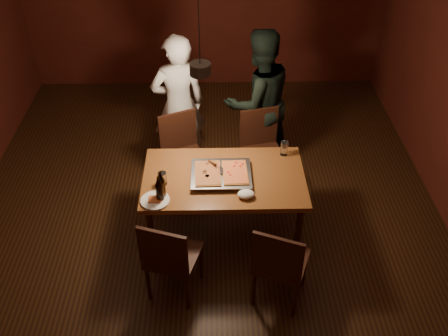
{
  "coord_description": "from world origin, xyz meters",
  "views": [
    {
      "loc": [
        0.12,
        -3.76,
        3.66
      ],
      "look_at": [
        0.19,
        -0.19,
        0.85
      ],
      "focal_mm": 40.0,
      "sensor_mm": 36.0,
      "label": 1
    }
  ],
  "objects_px": {
    "dining_table": "(224,183)",
    "chair_near_right": "(279,260)",
    "beer_bottle_b": "(161,184)",
    "diner_white": "(179,105)",
    "chair_far_left": "(182,146)",
    "chair_far_right": "(261,142)",
    "diner_dark": "(258,101)",
    "pizza_tray": "(221,175)",
    "chair_near_left": "(169,254)",
    "pendant_lamp": "(200,68)",
    "plate_slice": "(155,200)",
    "beer_bottle_a": "(159,189)"
  },
  "relations": [
    {
      "from": "dining_table",
      "to": "chair_near_left",
      "type": "distance_m",
      "value": 0.9
    },
    {
      "from": "chair_far_right",
      "to": "beer_bottle_b",
      "type": "xyz_separation_m",
      "value": [
        -0.97,
        -1.1,
        0.35
      ]
    },
    {
      "from": "chair_near_left",
      "to": "diner_dark",
      "type": "distance_m",
      "value": 2.17
    },
    {
      "from": "chair_far_right",
      "to": "diner_white",
      "type": "distance_m",
      "value": 1.0
    },
    {
      "from": "dining_table",
      "to": "chair_near_right",
      "type": "height_order",
      "value": "chair_near_right"
    },
    {
      "from": "chair_far_left",
      "to": "diner_white",
      "type": "height_order",
      "value": "diner_white"
    },
    {
      "from": "dining_table",
      "to": "chair_far_left",
      "type": "relative_size",
      "value": 2.71
    },
    {
      "from": "chair_far_left",
      "to": "pizza_tray",
      "type": "relative_size",
      "value": 1.01
    },
    {
      "from": "chair_near_left",
      "to": "dining_table",
      "type": "bearing_deg",
      "value": 75.84
    },
    {
      "from": "chair_far_left",
      "to": "beer_bottle_a",
      "type": "xyz_separation_m",
      "value": [
        -0.12,
        -1.1,
        0.34
      ]
    },
    {
      "from": "chair_near_right",
      "to": "diner_dark",
      "type": "bearing_deg",
      "value": 112.53
    },
    {
      "from": "chair_far_left",
      "to": "diner_dark",
      "type": "distance_m",
      "value": 0.99
    },
    {
      "from": "pizza_tray",
      "to": "chair_far_right",
      "type": "bearing_deg",
      "value": 63.15
    },
    {
      "from": "pizza_tray",
      "to": "diner_white",
      "type": "relative_size",
      "value": 0.34
    },
    {
      "from": "chair_near_left",
      "to": "plate_slice",
      "type": "xyz_separation_m",
      "value": [
        -0.13,
        0.42,
        0.22
      ]
    },
    {
      "from": "chair_far_right",
      "to": "chair_near_left",
      "type": "distance_m",
      "value": 1.82
    },
    {
      "from": "beer_bottle_a",
      "to": "diner_white",
      "type": "height_order",
      "value": "diner_white"
    },
    {
      "from": "dining_table",
      "to": "chair_far_left",
      "type": "bearing_deg",
      "value": 118.95
    },
    {
      "from": "beer_bottle_a",
      "to": "pendant_lamp",
      "type": "relative_size",
      "value": 0.24
    },
    {
      "from": "dining_table",
      "to": "chair_far_left",
      "type": "distance_m",
      "value": 0.91
    },
    {
      "from": "chair_near_left",
      "to": "diner_dark",
      "type": "xyz_separation_m",
      "value": [
        0.88,
        1.96,
        0.3
      ]
    },
    {
      "from": "dining_table",
      "to": "beer_bottle_b",
      "type": "relative_size",
      "value": 5.54
    },
    {
      "from": "dining_table",
      "to": "pendant_lamp",
      "type": "height_order",
      "value": "pendant_lamp"
    },
    {
      "from": "chair_near_right",
      "to": "plate_slice",
      "type": "bearing_deg",
      "value": 175.71
    },
    {
      "from": "pizza_tray",
      "to": "chair_near_right",
      "type": "bearing_deg",
      "value": -59.71
    },
    {
      "from": "chair_near_left",
      "to": "pendant_lamp",
      "type": "relative_size",
      "value": 0.48
    },
    {
      "from": "chair_far_left",
      "to": "chair_near_left",
      "type": "xyz_separation_m",
      "value": [
        -0.04,
        -1.54,
        0.0
      ]
    },
    {
      "from": "diner_white",
      "to": "dining_table",
      "type": "bearing_deg",
      "value": 95.15
    },
    {
      "from": "chair_far_right",
      "to": "beer_bottle_b",
      "type": "bearing_deg",
      "value": 35.8
    },
    {
      "from": "beer_bottle_b",
      "to": "diner_white",
      "type": "bearing_deg",
      "value": 86.99
    },
    {
      "from": "chair_near_left",
      "to": "pizza_tray",
      "type": "relative_size",
      "value": 0.96
    },
    {
      "from": "chair_far_left",
      "to": "chair_far_right",
      "type": "height_order",
      "value": "same"
    },
    {
      "from": "chair_near_left",
      "to": "pizza_tray",
      "type": "distance_m",
      "value": 0.9
    },
    {
      "from": "chair_near_right",
      "to": "beer_bottle_a",
      "type": "xyz_separation_m",
      "value": [
        -1.0,
        0.52,
        0.34
      ]
    },
    {
      "from": "pizza_tray",
      "to": "beer_bottle_a",
      "type": "distance_m",
      "value": 0.63
    },
    {
      "from": "dining_table",
      "to": "beer_bottle_a",
      "type": "relative_size",
      "value": 5.74
    },
    {
      "from": "beer_bottle_b",
      "to": "diner_white",
      "type": "xyz_separation_m",
      "value": [
        0.08,
        1.44,
        -0.07
      ]
    },
    {
      "from": "dining_table",
      "to": "chair_near_right",
      "type": "xyz_separation_m",
      "value": [
        0.44,
        -0.83,
        -0.14
      ]
    },
    {
      "from": "pizza_tray",
      "to": "chair_near_left",
      "type": "bearing_deg",
      "value": -120.04
    },
    {
      "from": "chair_far_left",
      "to": "pizza_tray",
      "type": "height_order",
      "value": "chair_far_left"
    },
    {
      "from": "chair_far_right",
      "to": "pendant_lamp",
      "type": "distance_m",
      "value": 1.52
    },
    {
      "from": "pizza_tray",
      "to": "beer_bottle_a",
      "type": "xyz_separation_m",
      "value": [
        -0.53,
        -0.31,
        0.11
      ]
    },
    {
      "from": "chair_near_right",
      "to": "plate_slice",
      "type": "xyz_separation_m",
      "value": [
        -1.05,
        0.51,
        0.22
      ]
    },
    {
      "from": "chair_far_left",
      "to": "chair_near_right",
      "type": "bearing_deg",
      "value": 94.64
    },
    {
      "from": "chair_far_right",
      "to": "plate_slice",
      "type": "relative_size",
      "value": 1.97
    },
    {
      "from": "beer_bottle_b",
      "to": "diner_white",
      "type": "relative_size",
      "value": 0.17
    },
    {
      "from": "chair_far_right",
      "to": "pizza_tray",
      "type": "distance_m",
      "value": 0.99
    },
    {
      "from": "chair_near_left",
      "to": "beer_bottle_b",
      "type": "distance_m",
      "value": 0.6
    },
    {
      "from": "chair_far_right",
      "to": "diner_dark",
      "type": "distance_m",
      "value": 0.47
    },
    {
      "from": "plate_slice",
      "to": "pendant_lamp",
      "type": "bearing_deg",
      "value": 51.33
    }
  ]
}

